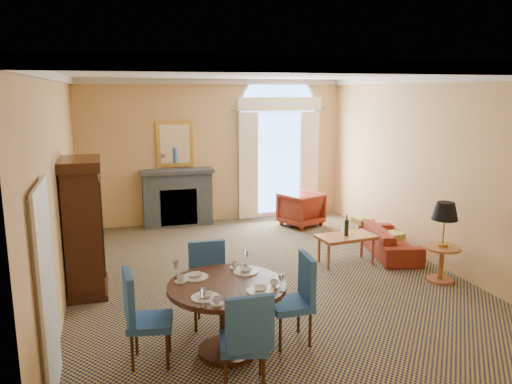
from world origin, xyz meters
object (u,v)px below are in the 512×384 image
object	(u,v)px
sofa	(389,240)
armchair	(301,209)
armoire	(84,229)
side_table	(444,231)
dining_table	(227,303)
coffee_table	(346,237)

from	to	relation	value
sofa	armchair	distance (m)	2.45
sofa	armchair	xyz separation A→B (m)	(-0.84, 2.30, 0.12)
sofa	armoire	bearing A→B (deg)	105.36
armoire	armchair	world-z (taller)	armoire
sofa	side_table	distance (m)	1.53
armoire	dining_table	bearing A→B (deg)	-56.39
sofa	armchair	size ratio (longest dim) A/B	2.11
sofa	armchair	bearing A→B (deg)	32.75
coffee_table	dining_table	bearing A→B (deg)	-144.14
coffee_table	side_table	bearing A→B (deg)	-53.91
armoire	sofa	distance (m)	5.32
coffee_table	armchair	bearing A→B (deg)	80.50
sofa	dining_table	bearing A→B (deg)	138.15
armoire	side_table	world-z (taller)	armoire
armchair	side_table	bearing A→B (deg)	79.44
sofa	armchair	world-z (taller)	armchair
armchair	coffee_table	bearing A→B (deg)	62.24
coffee_table	sofa	bearing A→B (deg)	7.87
side_table	armoire	bearing A→B (deg)	167.44
coffee_table	side_table	world-z (taller)	side_table
dining_table	side_table	xyz separation A→B (m)	(3.74, 1.20, 0.20)
armoire	dining_table	size ratio (longest dim) A/B	1.50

